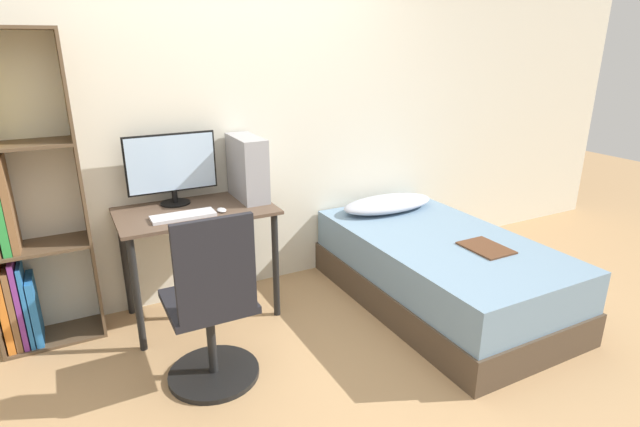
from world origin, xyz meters
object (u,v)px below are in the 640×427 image
object	(u,v)px
bookshelf	(10,212)
bed	(439,270)
office_chair	(212,319)
keyboard	(183,216)
monitor	(172,166)
pc_tower	(247,168)

from	to	relation	value
bookshelf	bed	distance (m)	2.77
office_chair	keyboard	distance (m)	0.75
bookshelf	monitor	bearing A→B (deg)	2.31
office_chair	monitor	world-z (taller)	monitor
office_chair	keyboard	size ratio (longest dim) A/B	2.61
office_chair	monitor	size ratio (longest dim) A/B	1.73
pc_tower	bookshelf	bearing A→B (deg)	177.03
office_chair	bookshelf	bearing A→B (deg)	134.54
bookshelf	pc_tower	size ratio (longest dim) A/B	4.36
bed	keyboard	bearing A→B (deg)	163.08
bed	pc_tower	distance (m)	1.54
office_chair	pc_tower	distance (m)	1.15
office_chair	bed	size ratio (longest dim) A/B	0.55
monitor	pc_tower	xyz separation A→B (m)	(0.48, -0.11, -0.04)
bookshelf	monitor	distance (m)	0.96
office_chair	pc_tower	world-z (taller)	pc_tower
bookshelf	monitor	xyz separation A→B (m)	(0.95, 0.04, 0.16)
bed	monitor	world-z (taller)	monitor
bed	keyboard	xyz separation A→B (m)	(-1.66, 0.51, 0.53)
office_chair	keyboard	world-z (taller)	office_chair
bookshelf	pc_tower	distance (m)	1.43
monitor	pc_tower	bearing A→B (deg)	-13.14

